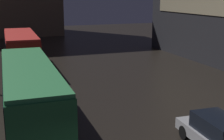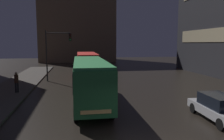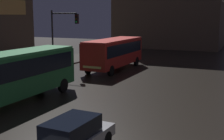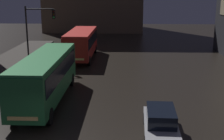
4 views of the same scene
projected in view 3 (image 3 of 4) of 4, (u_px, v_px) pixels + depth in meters
name	position (u px, v px, depth m)	size (l,w,h in m)	color
bus_near	(14.00, 72.00, 19.39)	(2.45, 10.39, 3.26)	#236B38
bus_far	(114.00, 51.00, 31.83)	(2.73, 9.54, 3.14)	#AD1E19
car_taxi	(72.00, 137.00, 12.22)	(1.89, 4.39, 1.51)	#B7B7BC
traffic_light_main	(61.00, 31.00, 29.74)	(3.00, 0.35, 6.00)	#2D2D2D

